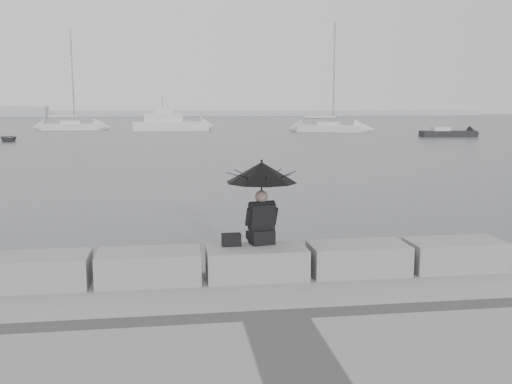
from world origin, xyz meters
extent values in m
plane|color=#3F4244|center=(0.00, 0.00, 0.00)|extent=(360.00, 360.00, 0.00)
cube|color=gray|center=(-3.40, -0.45, 0.75)|extent=(1.60, 0.80, 0.50)
cube|color=gray|center=(-1.70, -0.45, 0.75)|extent=(1.60, 0.80, 0.50)
cube|color=gray|center=(0.00, -0.45, 0.75)|extent=(1.60, 0.80, 0.50)
cube|color=gray|center=(1.70, -0.45, 0.75)|extent=(1.60, 0.80, 0.50)
cube|color=gray|center=(3.40, -0.45, 0.75)|extent=(1.60, 0.80, 0.50)
sphere|color=#726056|center=(0.13, -0.17, 1.78)|extent=(0.21, 0.21, 0.21)
cylinder|color=black|center=(0.13, -0.18, 1.85)|extent=(0.02, 0.02, 1.00)
cone|color=black|center=(0.13, -0.18, 2.18)|extent=(1.17, 1.17, 0.33)
sphere|color=black|center=(0.13, -0.18, 2.37)|extent=(0.04, 0.04, 0.04)
cube|color=black|center=(-0.39, -0.28, 1.10)|extent=(0.31, 0.18, 0.20)
cube|color=#AFB2B5|center=(0.00, 155.00, 0.80)|extent=(180.00, 6.00, 1.60)
cube|color=silver|center=(-14.46, 67.63, 0.35)|extent=(7.14, 2.41, 0.90)
cube|color=silver|center=(-14.46, 67.63, 0.95)|extent=(2.50, 1.60, 0.50)
cylinder|color=gray|center=(-14.46, 67.63, 6.80)|extent=(0.16, 0.16, 12.00)
cylinder|color=gray|center=(-14.46, 67.63, 1.60)|extent=(4.01, 0.11, 0.10)
cube|color=silver|center=(17.32, 58.07, 0.35)|extent=(7.84, 5.19, 0.90)
cube|color=silver|center=(17.32, 58.07, 0.95)|extent=(3.05, 2.51, 0.50)
cylinder|color=gray|center=(17.32, 58.07, 6.80)|extent=(0.16, 0.16, 12.00)
cylinder|color=gray|center=(17.32, 58.07, 1.60)|extent=(3.91, 1.77, 0.10)
cube|color=silver|center=(-1.68, 64.09, 0.50)|extent=(9.50, 3.32, 1.20)
cube|color=silver|center=(-1.68, 64.09, 1.60)|extent=(4.80, 2.46, 1.20)
cube|color=silver|center=(-1.68, 64.09, 2.50)|extent=(2.43, 1.73, 0.60)
cylinder|color=gray|center=(-1.68, 64.09, 3.60)|extent=(0.08, 0.08, 1.60)
cube|color=black|center=(26.65, 46.15, 0.25)|extent=(5.74, 1.83, 0.70)
cube|color=silver|center=(26.65, 46.15, 0.75)|extent=(1.75, 1.27, 0.50)
imported|color=slate|center=(-16.10, 44.92, 0.27)|extent=(3.42, 2.42, 0.53)
camera|label=1|loc=(-1.27, -9.25, 3.27)|focal=40.00mm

